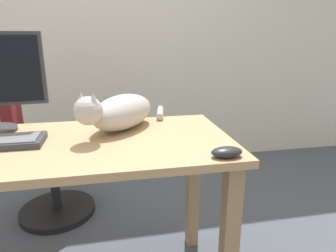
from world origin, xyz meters
name	(u,v)px	position (x,y,z in m)	size (l,w,h in m)	color
back_wall	(77,16)	(0.00, 1.51, 1.30)	(6.00, 0.04, 2.60)	beige
desk	(57,172)	(0.00, 0.00, 0.62)	(1.39, 0.62, 0.74)	tan
office_chair	(43,162)	(-0.21, 0.71, 0.38)	(0.48, 0.48, 0.89)	black
cat	(120,112)	(0.26, 0.13, 0.82)	(0.42, 0.49, 0.20)	#B2ADA8
computer_mouse	(227,152)	(0.60, -0.26, 0.76)	(0.11, 0.06, 0.04)	#232328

